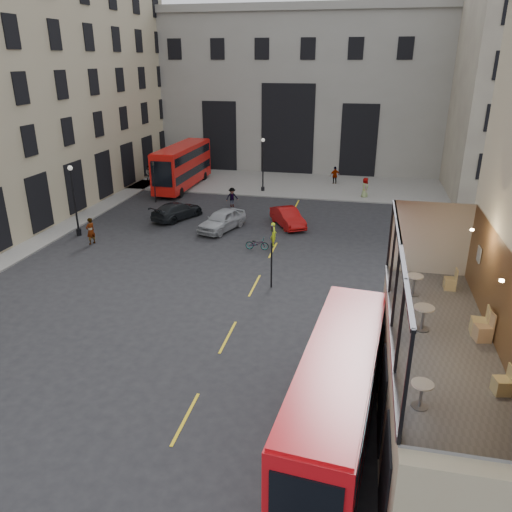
% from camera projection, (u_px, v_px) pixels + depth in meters
% --- Properties ---
extents(ground, '(140.00, 140.00, 0.00)m').
position_uv_depth(ground, '(238.00, 426.00, 18.23)').
color(ground, black).
rests_on(ground, ground).
extents(host_frontage, '(3.00, 11.00, 4.50)m').
position_uv_depth(host_frontage, '(431.00, 400.00, 16.11)').
color(host_frontage, tan).
rests_on(host_frontage, ground).
extents(cafe_floor, '(3.00, 10.00, 0.10)m').
position_uv_depth(cafe_floor, '(441.00, 338.00, 15.26)').
color(cafe_floor, slate).
rests_on(cafe_floor, host_frontage).
extents(gateway, '(35.00, 10.60, 18.00)m').
position_uv_depth(gateway, '(295.00, 87.00, 59.34)').
color(gateway, gray).
rests_on(gateway, ground).
extents(pavement_far, '(40.00, 12.00, 0.12)m').
position_uv_depth(pavement_far, '(270.00, 182.00, 53.90)').
color(pavement_far, slate).
rests_on(pavement_far, ground).
extents(traffic_light_near, '(0.16, 0.20, 3.80)m').
position_uv_depth(traffic_light_near, '(272.00, 249.00, 28.43)').
color(traffic_light_near, black).
rests_on(traffic_light_near, ground).
extents(traffic_light_far, '(0.16, 0.20, 3.80)m').
position_uv_depth(traffic_light_far, '(154.00, 177.00, 45.73)').
color(traffic_light_far, black).
rests_on(traffic_light_far, ground).
extents(street_lamp_a, '(0.36, 0.36, 5.33)m').
position_uv_depth(street_lamp_a, '(75.00, 205.00, 37.05)').
color(street_lamp_a, black).
rests_on(street_lamp_a, ground).
extents(street_lamp_b, '(0.36, 0.36, 5.33)m').
position_uv_depth(street_lamp_b, '(263.00, 168.00, 49.41)').
color(street_lamp_b, black).
rests_on(street_lamp_b, ground).
extents(bus_near, '(3.13, 9.90, 3.89)m').
position_uv_depth(bus_near, '(337.00, 396.00, 16.42)').
color(bus_near, red).
rests_on(bus_near, ground).
extents(bus_far, '(2.61, 10.89, 4.34)m').
position_uv_depth(bus_far, '(183.00, 164.00, 51.03)').
color(bus_far, red).
rests_on(bus_far, ground).
extents(car_a, '(3.32, 5.09, 1.61)m').
position_uv_depth(car_a, '(222.00, 220.00, 38.83)').
color(car_a, '#96999D').
rests_on(car_a, ground).
extents(car_b, '(3.57, 4.56, 1.45)m').
position_uv_depth(car_b, '(288.00, 217.00, 39.77)').
color(car_b, '#920908').
rests_on(car_b, ground).
extents(car_c, '(3.78, 5.27, 1.42)m').
position_uv_depth(car_c, '(177.00, 211.00, 41.57)').
color(car_c, black).
rests_on(car_c, ground).
extents(bicycle, '(1.66, 0.64, 0.86)m').
position_uv_depth(bicycle, '(257.00, 244.00, 34.96)').
color(bicycle, gray).
rests_on(bicycle, ground).
extents(cyclist, '(0.62, 0.73, 1.71)m').
position_uv_depth(cyclist, '(274.00, 234.00, 35.57)').
color(cyclist, '#DEFF1A').
rests_on(cyclist, ground).
extents(pedestrian_a, '(0.96, 0.82, 1.73)m').
position_uv_depth(pedestrian_a, '(149.00, 174.00, 54.26)').
color(pedestrian_a, gray).
rests_on(pedestrian_a, ground).
extents(pedestrian_b, '(1.30, 1.12, 1.75)m').
position_uv_depth(pedestrian_b, '(232.00, 197.00, 44.95)').
color(pedestrian_b, gray).
rests_on(pedestrian_b, ground).
extents(pedestrian_c, '(1.23, 0.88, 1.94)m').
position_uv_depth(pedestrian_c, '(335.00, 176.00, 52.80)').
color(pedestrian_c, gray).
rests_on(pedestrian_c, ground).
extents(pedestrian_d, '(0.72, 1.02, 1.97)m').
position_uv_depth(pedestrian_d, '(365.00, 188.00, 47.74)').
color(pedestrian_d, gray).
rests_on(pedestrian_d, ground).
extents(pedestrian_e, '(0.70, 0.84, 1.95)m').
position_uv_depth(pedestrian_e, '(91.00, 231.00, 35.83)').
color(pedestrian_e, gray).
rests_on(pedestrian_e, ground).
extents(cafe_table_near, '(0.54, 0.54, 0.68)m').
position_uv_depth(cafe_table_near, '(422.00, 391.00, 12.02)').
color(cafe_table_near, beige).
rests_on(cafe_table_near, cafe_floor).
extents(cafe_table_mid, '(0.63, 0.63, 0.79)m').
position_uv_depth(cafe_table_mid, '(423.00, 315.00, 15.46)').
color(cafe_table_mid, beige).
rests_on(cafe_table_mid, cafe_floor).
extents(cafe_table_far, '(0.60, 0.60, 0.75)m').
position_uv_depth(cafe_table_far, '(414.00, 282.00, 17.79)').
color(cafe_table_far, beige).
rests_on(cafe_table_far, cafe_floor).
extents(cafe_chair_a, '(0.46, 0.46, 0.79)m').
position_uv_depth(cafe_chair_a, '(502.00, 385.00, 12.60)').
color(cafe_chair_a, '#D0BA78').
rests_on(cafe_chair_a, cafe_floor).
extents(cafe_chair_b, '(0.48, 0.48, 0.94)m').
position_uv_depth(cafe_chair_b, '(479.00, 326.00, 15.30)').
color(cafe_chair_b, '#DCC37F').
rests_on(cafe_chair_b, cafe_floor).
extents(cafe_chair_c, '(0.55, 0.55, 0.93)m').
position_uv_depth(cafe_chair_c, '(483.00, 332.00, 14.98)').
color(cafe_chair_c, tan).
rests_on(cafe_chair_c, cafe_floor).
extents(cafe_chair_d, '(0.41, 0.41, 0.82)m').
position_uv_depth(cafe_chair_d, '(450.00, 283.00, 18.30)').
color(cafe_chair_d, tan).
rests_on(cafe_chair_d, cafe_floor).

